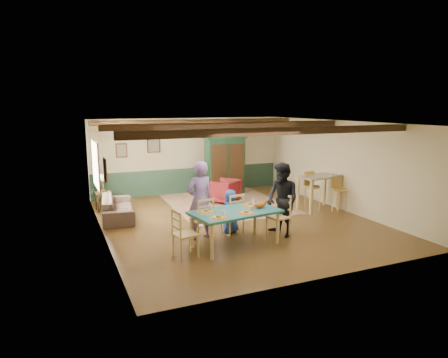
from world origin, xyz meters
name	(u,v)px	position (x,y,z in m)	size (l,w,h in m)	color
floor	(236,221)	(0.00, 0.00, 0.00)	(8.00, 8.00, 0.00)	#4C3115
wall_back	(189,156)	(0.00, 4.00, 1.35)	(7.00, 0.02, 2.70)	beige
wall_left	(102,183)	(-3.50, 0.00, 1.35)	(0.02, 8.00, 2.70)	beige
wall_right	(340,165)	(3.50, 0.00, 1.35)	(0.02, 8.00, 2.70)	beige
ceiling	(236,122)	(0.00, 0.00, 2.70)	(7.00, 8.00, 0.02)	silver
wainscot_back	(190,180)	(0.00, 3.98, 0.45)	(6.95, 0.03, 0.90)	#1F392A
ceiling_beam_front	(282,131)	(0.00, -2.30, 2.61)	(6.95, 0.16, 0.16)	black
ceiling_beam_mid	(230,125)	(0.00, 0.40, 2.61)	(6.95, 0.16, 0.16)	black
ceiling_beam_back	(198,122)	(0.00, 3.00, 2.61)	(6.95, 0.16, 0.16)	black
window_left	(95,164)	(-3.47, 1.70, 1.55)	(0.06, 1.60, 1.30)	white
picture_left_wall	(105,170)	(-3.47, -0.60, 1.75)	(0.04, 0.42, 0.52)	gray
picture_back_a	(154,145)	(-1.30, 3.97, 1.80)	(0.45, 0.04, 0.55)	gray
picture_back_b	(122,150)	(-2.40, 3.97, 1.65)	(0.38, 0.04, 0.48)	gray
dining_table	(235,228)	(-0.84, -1.79, 0.41)	(1.96, 1.09, 0.82)	#1D5E5A
dining_chair_far_left	(202,218)	(-1.39, -1.08, 0.52)	(0.46, 0.48, 1.03)	tan
dining_chair_far_right	(232,213)	(-0.53, -0.94, 0.52)	(0.46, 0.48, 1.03)	tan
dining_chair_end_left	(186,233)	(-2.07, -1.98, 0.52)	(0.46, 0.48, 1.03)	tan
dining_chair_end_right	(278,216)	(0.40, -1.59, 0.52)	(0.46, 0.48, 1.03)	tan
person_man	(200,200)	(-1.40, -0.99, 0.94)	(0.69, 0.45, 1.88)	#8463AA
person_woman	(282,200)	(0.51, -1.57, 0.90)	(0.87, 0.68, 1.80)	black
person_child	(230,211)	(-0.54, -0.86, 0.55)	(0.53, 0.35, 1.09)	#294BA4
cat	(260,204)	(-0.23, -1.80, 0.91)	(0.39, 0.15, 0.20)	#BC5D21
place_setting_near_left	(219,215)	(-1.39, -2.15, 0.87)	(0.44, 0.33, 0.11)	orange
place_setting_near_center	(246,211)	(-0.69, -2.04, 0.87)	(0.44, 0.33, 0.11)	orange
place_setting_far_left	(206,210)	(-1.47, -1.61, 0.87)	(0.44, 0.33, 0.11)	orange
place_setting_far_right	(250,203)	(-0.29, -1.42, 0.87)	(0.44, 0.33, 0.11)	orange
area_rug	(226,203)	(0.54, 1.92, 0.01)	(3.50, 4.16, 0.01)	#C5B98F
armoire	(225,165)	(1.06, 3.23, 1.05)	(1.49, 0.60, 2.10)	#13311E
armchair	(224,191)	(0.55, 2.09, 0.38)	(0.82, 0.84, 0.77)	#4E0F16
sofa	(118,207)	(-2.95, 1.58, 0.31)	(2.10, 0.82, 0.61)	#3B2C25
end_table	(104,201)	(-3.21, 2.59, 0.29)	(0.47, 0.47, 0.57)	black
table_lamp	(103,184)	(-3.21, 2.59, 0.83)	(0.29, 0.29, 0.52)	#D1BC87
counter_table	(318,193)	(2.81, 0.11, 0.53)	(1.27, 0.74, 1.06)	tan
bar_stool_left	(313,192)	(2.59, 0.09, 0.59)	(0.42, 0.46, 1.18)	tan
bar_stool_right	(340,194)	(3.26, -0.34, 0.55)	(0.39, 0.42, 1.09)	tan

